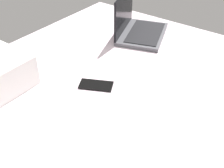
# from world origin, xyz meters

# --- Properties ---
(bed_mattress) EXTENTS (1.80, 1.40, 0.18)m
(bed_mattress) POSITION_xyz_m (0.00, 0.00, 0.09)
(bed_mattress) COLOR silver
(bed_mattress) RESTS_ON ground
(laptop) EXTENTS (0.39, 0.32, 0.23)m
(laptop) POSITION_xyz_m (0.62, 0.21, 0.22)
(laptop) COLOR #4C4C51
(laptop) RESTS_ON bed_mattress
(cell_phone) EXTENTS (0.12, 0.16, 0.01)m
(cell_phone) POSITION_xyz_m (0.11, 0.10, 0.18)
(cell_phone) COLOR black
(cell_phone) RESTS_ON bed_mattress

